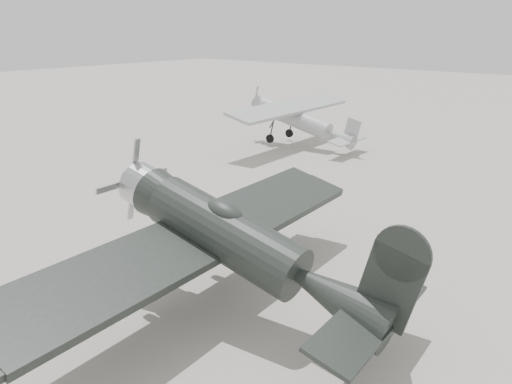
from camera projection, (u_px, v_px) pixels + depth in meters
ground at (201, 228)px, 20.28m from camera, size 160.00×160.00×0.00m
lowwing_monoplane at (239, 243)px, 13.50m from camera, size 9.31×12.97×4.19m
highwing_monoplane at (299, 116)px, 33.42m from camera, size 8.29×11.61×3.32m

